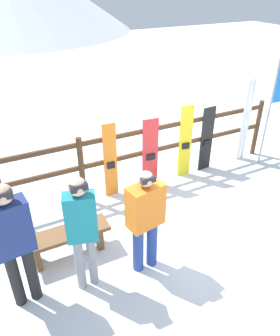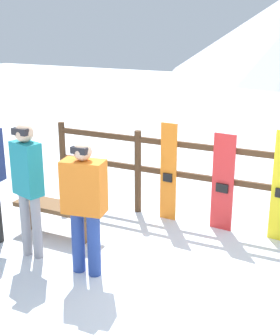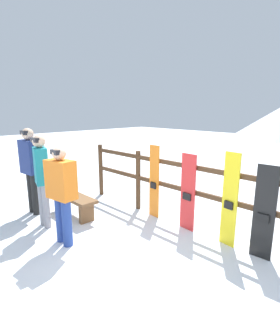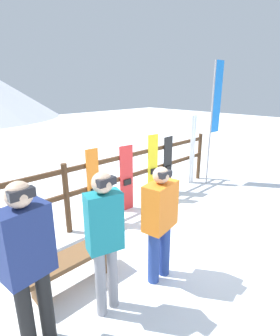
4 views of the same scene
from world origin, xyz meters
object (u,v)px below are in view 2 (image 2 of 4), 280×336
(person_teal, at_px, (28,180))
(snowboard_orange, at_px, (168,173))
(person_orange, at_px, (84,201))
(snowboard_red, at_px, (223,183))
(bench, at_px, (57,213))

(person_teal, xyz_separation_m, snowboard_orange, (1.06, 1.75, -0.28))
(person_orange, height_order, snowboard_red, person_orange)
(person_teal, distance_m, snowboard_orange, 2.07)
(person_teal, height_order, snowboard_red, person_teal)
(snowboard_orange, bearing_deg, bench, -135.38)
(bench, bearing_deg, person_orange, -37.81)
(person_orange, relative_size, snowboard_red, 1.14)
(bench, height_order, snowboard_red, snowboard_red)
(person_orange, bearing_deg, person_teal, 176.15)
(snowboard_red, bearing_deg, snowboard_orange, 180.00)
(bench, bearing_deg, snowboard_orange, 44.62)
(bench, distance_m, person_orange, 1.26)
(person_orange, relative_size, person_teal, 0.93)
(bench, bearing_deg, snowboard_red, 30.13)
(person_orange, distance_m, person_teal, 0.82)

